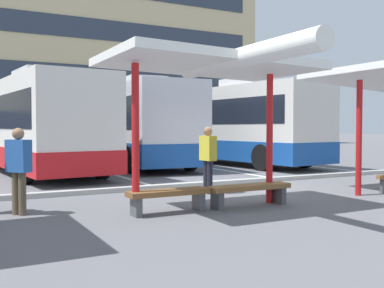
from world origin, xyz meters
name	(u,v)px	position (x,y,z in m)	size (l,w,h in m)	color
ground_plane	(245,187)	(0.00, 0.00, 0.00)	(160.00, 160.00, 0.00)	slate
terminal_building	(42,19)	(0.03, 30.68, 10.95)	(36.56, 11.95, 24.63)	#D1BC8C
coach_bus_0	(33,126)	(-4.36, 7.38, 1.68)	(3.64, 10.81, 3.61)	silver
coach_bus_1	(132,126)	(-0.10, 8.41, 1.68)	(3.09, 10.36, 3.64)	silver
coach_bus_2	(229,125)	(4.03, 7.02, 1.71)	(3.51, 10.26, 3.70)	silver
lane_stripe_1	(89,167)	(-2.09, 8.08, 0.00)	(0.16, 14.00, 0.01)	white
lane_stripe_2	(180,163)	(2.09, 8.08, 0.00)	(0.16, 14.00, 0.01)	white
lane_stripe_3	(256,160)	(6.27, 8.08, 0.00)	(0.16, 14.00, 0.01)	white
waiting_shelter_1	(215,66)	(-2.49, -2.57, 2.81)	(4.08, 4.50, 3.04)	red
bench_1	(168,196)	(-3.39, -2.37, 0.33)	(1.61, 0.43, 0.45)	brown
bench_2	(249,190)	(-1.59, -2.47, 0.34)	(1.86, 0.42, 0.45)	brown
platform_kerb	(229,182)	(0.00, 0.77, 0.06)	(44.00, 0.24, 0.12)	#ADADA8
waiting_passenger_0	(208,155)	(-1.44, -0.49, 0.95)	(0.24, 0.48, 1.65)	black
waiting_passenger_1	(19,165)	(-5.92, -1.20, 0.93)	(0.46, 0.51, 1.63)	brown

